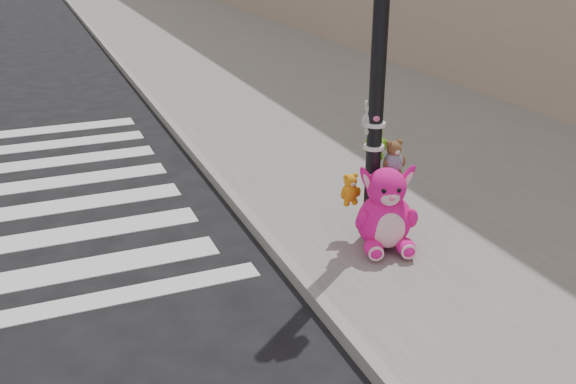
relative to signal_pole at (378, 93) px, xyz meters
name	(u,v)px	position (x,y,z in m)	size (l,w,h in m)	color
sidewalk_near	(289,77)	(2.38, 8.18, -1.70)	(7.00, 80.00, 0.14)	slate
curb_edge	(141,90)	(-1.07, 8.18, -1.70)	(0.12, 80.00, 0.15)	gray
signal_pole	(378,93)	(0.00, 0.00, 0.00)	(0.69, 0.50, 4.00)	black
pink_bunny	(385,214)	(-0.01, -0.32, -1.24)	(0.74, 0.82, 0.95)	#F61490
red_teddy	(399,199)	(0.73, 0.58, -1.53)	(0.13, 0.09, 0.19)	red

